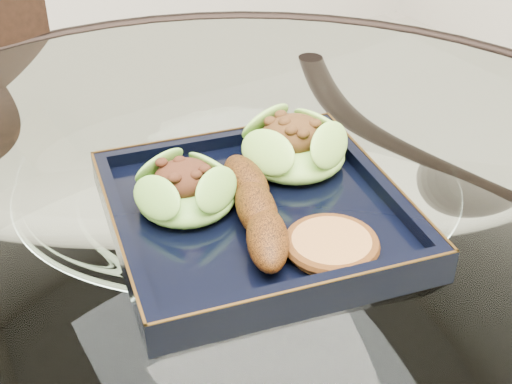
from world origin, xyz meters
TOP-DOWN VIEW (x-y plane):
  - dining_table at (-0.00, -0.00)m, footprint 1.13×1.13m
  - dining_chair at (-0.18, 0.43)m, footprint 0.44×0.44m
  - navy_plate at (-0.00, -0.04)m, footprint 0.32×0.32m
  - lettuce_wrap_left at (-0.06, -0.00)m, footprint 0.10×0.10m
  - lettuce_wrap_right at (0.07, 0.01)m, footprint 0.11×0.11m
  - roasted_plantain at (-0.01, -0.06)m, footprint 0.09×0.18m
  - crumb_patty at (0.02, -0.13)m, footprint 0.09×0.09m

SIDE VIEW (x-z plane):
  - dining_chair at x=-0.18m, z-range 0.05..0.92m
  - dining_table at x=0.00m, z-range 0.21..0.98m
  - navy_plate at x=0.00m, z-range 0.76..0.78m
  - crumb_patty at x=0.02m, z-range 0.78..0.80m
  - roasted_plantain at x=-0.01m, z-range 0.78..0.81m
  - lettuce_wrap_left at x=-0.06m, z-range 0.78..0.82m
  - lettuce_wrap_right at x=0.07m, z-range 0.78..0.82m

